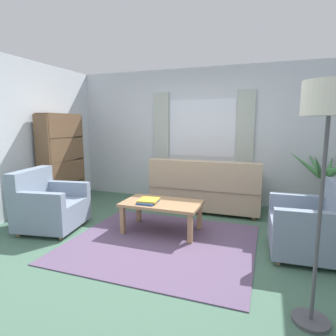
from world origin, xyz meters
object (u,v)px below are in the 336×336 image
Objects in this scene: coffee_table at (162,206)px; standing_lamp at (328,119)px; couch at (206,190)px; book_stack_on_table at (149,201)px; potted_plant at (323,190)px; bookshelf at (64,160)px; armchair_left at (48,205)px; armchair_right at (313,227)px.

standing_lamp is (1.77, -1.35, 1.19)m from coffee_table.
standing_lamp is at bearing 118.48° from couch.
book_stack_on_table is at bearing 146.71° from standing_lamp.
standing_lamp is at bearing -99.96° from potted_plant.
book_stack_on_table is 0.19× the size of bookshelf.
armchair_left is 1.49m from book_stack_on_table.
coffee_table is 0.64× the size of bookshelf.
potted_plant reaches higher than armchair_left.
armchair_right is at bearing -102.48° from potted_plant.
coffee_table is at bearing -147.98° from potted_plant.
standing_lamp is at bearing -10.15° from armchair_right.
potted_plant is at bearing -73.76° from armchair_left.
couch is 1.28m from coffee_table.
bookshelf is at bearing 160.15° from book_stack_on_table.
armchair_right is 1.76m from standing_lamp.
armchair_left reaches higher than coffee_table.
armchair_right is at bearing 79.76° from bookshelf.
standing_lamp reaches higher than book_stack_on_table.
standing_lamp reaches higher than couch.
armchair_left is 4.28m from potted_plant.
armchair_right is 4.22m from bookshelf.
bookshelf is at bearing -170.40° from potted_plant.
armchair_left is 0.87× the size of coffee_table.
couch is at bearing -59.31° from armchair_left.
book_stack_on_table is at bearing -153.25° from coffee_table.
potted_plant is at bearing 99.60° from bookshelf.
bookshelf reaches higher than potted_plant.
standing_lamp is at bearing -114.42° from armchair_left.
book_stack_on_table is 2.21m from bookshelf.
standing_lamp is (1.40, -2.57, 1.20)m from couch.
book_stack_on_table is at bearing 67.67° from couch.
armchair_right is 1.54m from potted_plant.
potted_plant is (0.33, 1.50, 0.12)m from armchair_right.
armchair_right is 0.48× the size of standing_lamp.
potted_plant is at bearing 32.02° from coffee_table.
armchair_left is at bearing 28.49° from bookshelf.
potted_plant is at bearing -174.35° from couch.
armchair_right is 1.92m from coffee_table.
book_stack_on_table is 0.18× the size of standing_lamp.
book_stack_on_table is 2.56m from standing_lamp.
armchair_left is 0.53× the size of standing_lamp.
coffee_table is 0.60× the size of standing_lamp.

